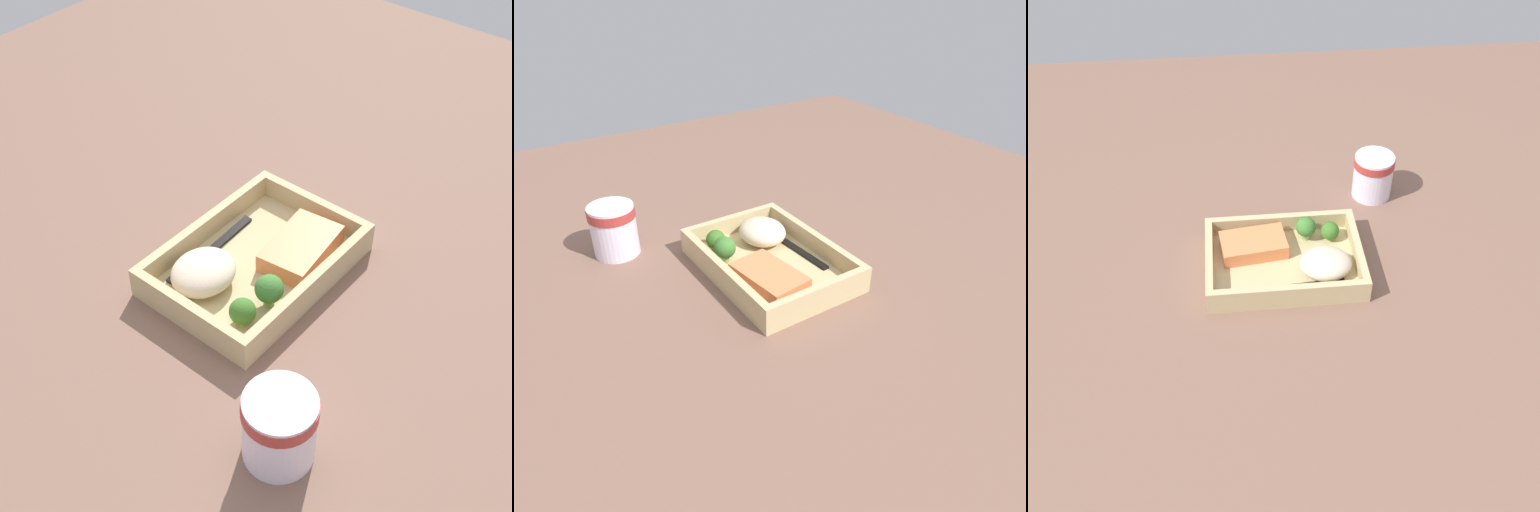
% 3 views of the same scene
% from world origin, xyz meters
% --- Properties ---
extents(ground_plane, '(1.60, 1.60, 0.02)m').
position_xyz_m(ground_plane, '(0.00, 0.00, -0.01)').
color(ground_plane, brown).
extents(takeout_tray, '(0.26, 0.18, 0.01)m').
position_xyz_m(takeout_tray, '(0.00, 0.00, 0.01)').
color(takeout_tray, tan).
rests_on(takeout_tray, ground_plane).
extents(tray_rim, '(0.26, 0.18, 0.03)m').
position_xyz_m(tray_rim, '(0.00, 0.00, 0.03)').
color(tray_rim, tan).
rests_on(tray_rim, takeout_tray).
extents(salmon_fillet, '(0.12, 0.08, 0.03)m').
position_xyz_m(salmon_fillet, '(-0.05, 0.03, 0.03)').
color(salmon_fillet, '#EE814C').
rests_on(salmon_fillet, takeout_tray).
extents(mashed_potatoes, '(0.09, 0.08, 0.04)m').
position_xyz_m(mashed_potatoes, '(0.07, -0.03, 0.03)').
color(mashed_potatoes, beige).
rests_on(mashed_potatoes, takeout_tray).
extents(broccoli_floret_1, '(0.04, 0.04, 0.04)m').
position_xyz_m(broccoli_floret_1, '(0.04, 0.06, 0.04)').
color(broccoli_floret_1, '#85A95B').
rests_on(broccoli_floret_1, takeout_tray).
extents(broccoli_floret_2, '(0.03, 0.03, 0.04)m').
position_xyz_m(broccoli_floret_2, '(0.09, 0.05, 0.03)').
color(broccoli_floret_2, '#84A65E').
rests_on(broccoli_floret_2, takeout_tray).
extents(fork, '(0.16, 0.03, 0.00)m').
position_xyz_m(fork, '(0.03, -0.06, 0.01)').
color(fork, black).
rests_on(fork, takeout_tray).
extents(paper_cup, '(0.08, 0.08, 0.09)m').
position_xyz_m(paper_cup, '(0.19, 0.18, 0.05)').
color(paper_cup, white).
rests_on(paper_cup, ground_plane).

